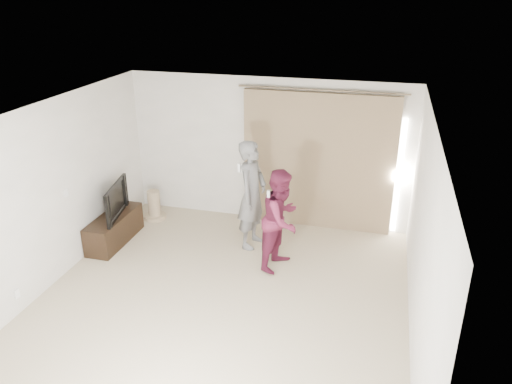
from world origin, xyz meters
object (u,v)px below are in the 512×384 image
Objects in this scene: person_woman at (282,219)px; person_man at (252,195)px; tv_console at (114,229)px; tv at (111,200)px.

person_man is at bearing 138.67° from person_woman.
tv_console is 2.91m from person_woman.
tv_console is 1.25× the size of tv.
tv is at bearing -167.54° from person_man.
person_man reaches higher than tv_console.
person_woman is at bearing -41.33° from person_man.
person_woman is (0.60, -0.53, -0.11)m from person_man.
tv is 2.86m from person_woman.
tv is 0.63× the size of person_woman.
person_man is 1.15× the size of person_woman.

